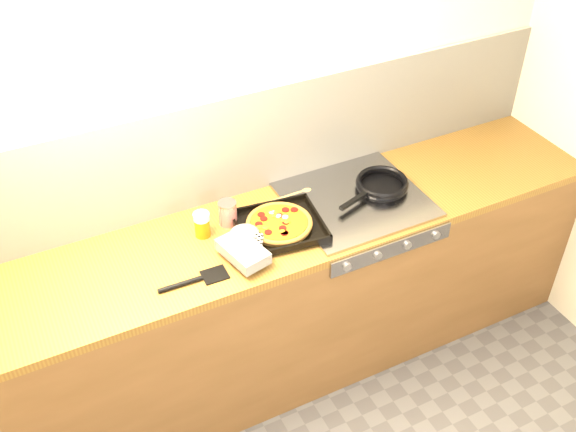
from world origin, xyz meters
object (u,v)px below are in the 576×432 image
tomato_can (228,213)px  juice_glass (202,224)px  frying_pan (381,185)px  pizza_on_tray (269,230)px

tomato_can → juice_glass: bearing=-169.5°
frying_pan → juice_glass: 0.85m
pizza_on_tray → juice_glass: (-0.24, 0.14, 0.02)m
pizza_on_tray → frying_pan: pizza_on_tray is taller
frying_pan → tomato_can: bearing=172.5°
pizza_on_tray → frying_pan: bearing=6.7°
frying_pan → tomato_can: tomato_can is taller
frying_pan → juice_glass: bearing=175.2°
frying_pan → pizza_on_tray: bearing=-173.3°
pizza_on_tray → juice_glass: 0.28m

